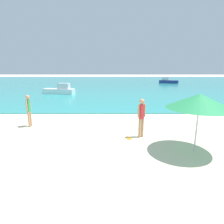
{
  "coord_description": "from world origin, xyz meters",
  "views": [
    {
      "loc": [
        0.51,
        -1.1,
        2.96
      ],
      "look_at": [
        0.54,
        8.01,
        0.83
      ],
      "focal_mm": 29.53,
      "sensor_mm": 36.0,
      "label": 1
    }
  ],
  "objects_px": {
    "frisbee": "(129,138)",
    "beach_umbrella": "(199,101)",
    "boat_near": "(59,90)",
    "boat_far": "(168,81)",
    "person_distant": "(28,109)",
    "person_standing": "(141,116)"
  },
  "relations": [
    {
      "from": "person_standing",
      "to": "frisbee",
      "type": "xyz_separation_m",
      "value": [
        -0.53,
        -0.19,
        -0.97
      ]
    },
    {
      "from": "person_standing",
      "to": "frisbee",
      "type": "relative_size",
      "value": 7.06
    },
    {
      "from": "boat_near",
      "to": "beach_umbrella",
      "type": "distance_m",
      "value": 18.37
    },
    {
      "from": "person_standing",
      "to": "boat_far",
      "type": "bearing_deg",
      "value": 43.78
    },
    {
      "from": "frisbee",
      "to": "person_distant",
      "type": "relative_size",
      "value": 0.15
    },
    {
      "from": "boat_near",
      "to": "person_distant",
      "type": "bearing_deg",
      "value": 107.9
    },
    {
      "from": "person_standing",
      "to": "person_distant",
      "type": "height_order",
      "value": "person_standing"
    },
    {
      "from": "person_distant",
      "to": "boat_far",
      "type": "distance_m",
      "value": 33.59
    },
    {
      "from": "person_distant",
      "to": "person_standing",
      "type": "bearing_deg",
      "value": -98.19
    },
    {
      "from": "frisbee",
      "to": "person_distant",
      "type": "distance_m",
      "value": 5.43
    },
    {
      "from": "frisbee",
      "to": "boat_near",
      "type": "height_order",
      "value": "boat_near"
    },
    {
      "from": "person_standing",
      "to": "frisbee",
      "type": "height_order",
      "value": "person_standing"
    },
    {
      "from": "boat_far",
      "to": "frisbee",
      "type": "bearing_deg",
      "value": -82.32
    },
    {
      "from": "beach_umbrella",
      "to": "frisbee",
      "type": "bearing_deg",
      "value": 150.98
    },
    {
      "from": "frisbee",
      "to": "person_distant",
      "type": "height_order",
      "value": "person_distant"
    },
    {
      "from": "beach_umbrella",
      "to": "boat_far",
      "type": "bearing_deg",
      "value": 75.08
    },
    {
      "from": "boat_near",
      "to": "beach_umbrella",
      "type": "xyz_separation_m",
      "value": [
        9.27,
        -15.8,
        1.38
      ]
    },
    {
      "from": "person_distant",
      "to": "boat_far",
      "type": "relative_size",
      "value": 0.43
    },
    {
      "from": "frisbee",
      "to": "boat_far",
      "type": "distance_m",
      "value": 33.15
    },
    {
      "from": "frisbee",
      "to": "beach_umbrella",
      "type": "xyz_separation_m",
      "value": [
        2.28,
        -1.26,
        1.86
      ]
    },
    {
      "from": "person_standing",
      "to": "frisbee",
      "type": "distance_m",
      "value": 1.12
    },
    {
      "from": "person_standing",
      "to": "beach_umbrella",
      "type": "bearing_deg",
      "value": -67.49
    }
  ]
}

